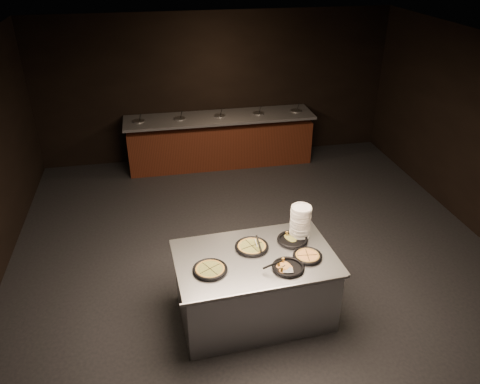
# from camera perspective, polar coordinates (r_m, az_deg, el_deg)

# --- Properties ---
(room) EXTENTS (7.02, 8.02, 2.92)m
(room) POSITION_cam_1_polar(r_m,az_deg,el_deg) (5.84, 2.90, 1.78)
(room) COLOR black
(room) RESTS_ON ground
(salad_bar) EXTENTS (3.70, 0.83, 1.18)m
(salad_bar) POSITION_cam_1_polar(r_m,az_deg,el_deg) (9.43, -2.42, 5.95)
(salad_bar) COLOR #522013
(salad_bar) RESTS_ON ground
(serving_counter) EXTENTS (1.89, 1.27, 0.88)m
(serving_counter) POSITION_cam_1_polar(r_m,az_deg,el_deg) (5.69, 1.77, -11.55)
(serving_counter) COLOR silver
(serving_counter) RESTS_ON ground
(plate_stack) EXTENTS (0.25, 0.25, 0.40)m
(plate_stack) POSITION_cam_1_polar(r_m,az_deg,el_deg) (5.69, 7.38, -3.58)
(plate_stack) COLOR white
(plate_stack) RESTS_ON serving_counter
(pan_veggie_whole) EXTENTS (0.39, 0.39, 0.04)m
(pan_veggie_whole) POSITION_cam_1_polar(r_m,az_deg,el_deg) (5.19, -3.68, -9.39)
(pan_veggie_whole) COLOR black
(pan_veggie_whole) RESTS_ON serving_counter
(pan_cheese_whole) EXTENTS (0.40, 0.40, 0.04)m
(pan_cheese_whole) POSITION_cam_1_polar(r_m,az_deg,el_deg) (5.53, 1.45, -6.65)
(pan_cheese_whole) COLOR black
(pan_cheese_whole) RESTS_ON serving_counter
(pan_cheese_slices_a) EXTENTS (0.37, 0.37, 0.04)m
(pan_cheese_slices_a) POSITION_cam_1_polar(r_m,az_deg,el_deg) (5.68, 6.42, -5.78)
(pan_cheese_slices_a) COLOR black
(pan_cheese_slices_a) RESTS_ON serving_counter
(pan_cheese_slices_b) EXTENTS (0.36, 0.36, 0.04)m
(pan_cheese_slices_b) POSITION_cam_1_polar(r_m,az_deg,el_deg) (5.24, 5.90, -9.09)
(pan_cheese_slices_b) COLOR black
(pan_cheese_slices_b) RESTS_ON serving_counter
(pan_veggie_slices) EXTENTS (0.34, 0.34, 0.04)m
(pan_veggie_slices) POSITION_cam_1_polar(r_m,az_deg,el_deg) (5.43, 8.23, -7.70)
(pan_veggie_slices) COLOR black
(pan_veggie_slices) RESTS_ON serving_counter
(server_left) EXTENTS (0.11, 0.33, 0.16)m
(server_left) POSITION_cam_1_polar(r_m,az_deg,el_deg) (5.48, 2.14, -6.26)
(server_left) COLOR silver
(server_left) RESTS_ON serving_counter
(server_right) EXTENTS (0.34, 0.11, 0.16)m
(server_right) POSITION_cam_1_polar(r_m,az_deg,el_deg) (5.14, 4.53, -9.01)
(server_right) COLOR silver
(server_right) RESTS_ON serving_counter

